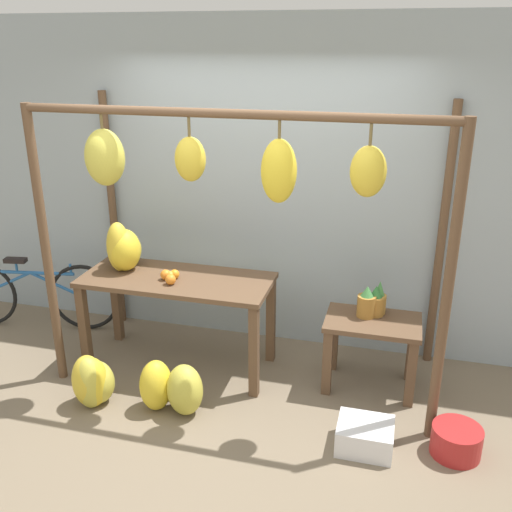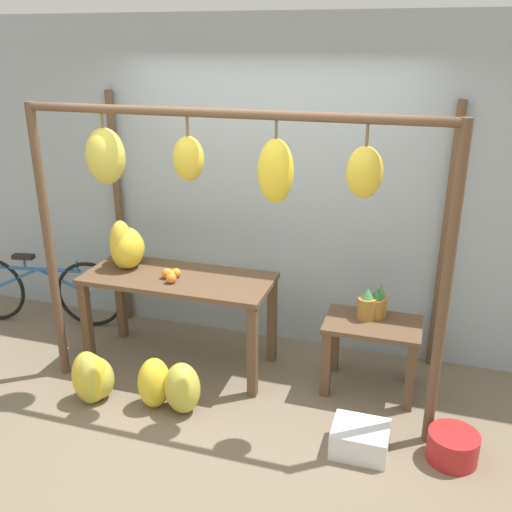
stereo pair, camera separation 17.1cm
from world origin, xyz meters
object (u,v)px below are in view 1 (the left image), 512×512
at_px(orange_pile, 170,276).
at_px(banana_pile_ground_right, 172,388).
at_px(banana_pile_ground_left, 92,382).
at_px(banana_pile_on_table, 123,249).
at_px(parked_bicycle, 33,294).
at_px(pineapple_cluster, 373,302).
at_px(blue_bucket, 456,441).
at_px(fruit_crate_white, 365,436).

bearing_deg(orange_pile, banana_pile_ground_right, -69.12).
bearing_deg(banana_pile_ground_right, banana_pile_ground_left, -172.28).
bearing_deg(banana_pile_ground_left, banana_pile_on_table, 95.31).
distance_m(banana_pile_on_table, parked_bicycle, 1.28).
bearing_deg(banana_pile_ground_right, pineapple_cluster, 30.31).
height_order(orange_pile, parked_bicycle, orange_pile).
bearing_deg(banana_pile_ground_right, orange_pile, 110.88).
xyz_separation_m(pineapple_cluster, banana_pile_ground_left, (-1.97, -0.88, -0.50)).
distance_m(banana_pile_ground_right, blue_bucket, 2.01).
height_order(banana_pile_on_table, fruit_crate_white, banana_pile_on_table).
distance_m(fruit_crate_white, parked_bicycle, 3.34).
distance_m(pineapple_cluster, fruit_crate_white, 1.04).
xyz_separation_m(banana_pile_ground_left, fruit_crate_white, (2.02, 0.03, -0.10)).
relative_size(banana_pile_ground_left, fruit_crate_white, 1.13).
height_order(pineapple_cluster, banana_pile_ground_left, pineapple_cluster).
height_order(blue_bucket, parked_bicycle, parked_bicycle).
bearing_deg(blue_bucket, fruit_crate_white, -170.80).
relative_size(banana_pile_ground_left, parked_bicycle, 0.26).
height_order(orange_pile, banana_pile_ground_left, orange_pile).
bearing_deg(blue_bucket, orange_pile, 167.15).
xyz_separation_m(orange_pile, blue_bucket, (2.21, -0.50, -0.74)).
distance_m(pineapple_cluster, banana_pile_ground_right, 1.65).
distance_m(banana_pile_ground_left, blue_bucket, 2.62).
height_order(pineapple_cluster, fruit_crate_white, pineapple_cluster).
bearing_deg(pineapple_cluster, banana_pile_on_table, -177.14).
bearing_deg(banana_pile_ground_left, orange_pile, 57.75).
xyz_separation_m(banana_pile_ground_left, banana_pile_ground_right, (0.61, 0.08, 0.00)).
height_order(banana_pile_ground_right, fruit_crate_white, banana_pile_ground_right).
distance_m(orange_pile, parked_bicycle, 1.68).
distance_m(pineapple_cluster, blue_bucket, 1.15).
bearing_deg(pineapple_cluster, blue_bucket, -49.59).
height_order(orange_pile, fruit_crate_white, orange_pile).
height_order(orange_pile, banana_pile_ground_right, orange_pile).
relative_size(orange_pile, blue_bucket, 0.59).
relative_size(banana_pile_ground_left, banana_pile_ground_right, 0.75).
relative_size(banana_pile_ground_right, blue_bucket, 1.70).
xyz_separation_m(banana_pile_ground_left, blue_bucket, (2.61, 0.13, -0.10)).
height_order(pineapple_cluster, banana_pile_ground_right, pineapple_cluster).
height_order(banana_pile_ground_left, parked_bicycle, parked_bicycle).
bearing_deg(pineapple_cluster, banana_pile_ground_left, -155.96).
height_order(banana_pile_ground_left, fruit_crate_white, banana_pile_ground_left).
xyz_separation_m(banana_pile_on_table, fruit_crate_white, (2.09, -0.75, -0.88)).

